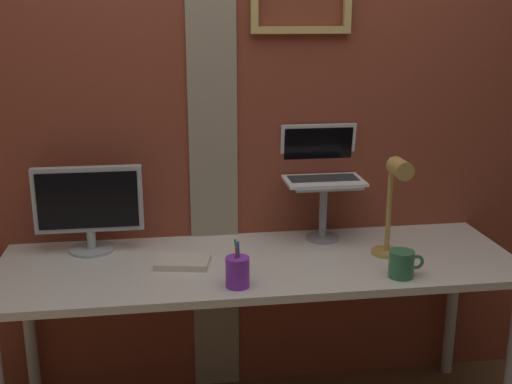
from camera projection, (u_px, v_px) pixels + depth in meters
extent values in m
cube|color=brown|center=(230.00, 103.00, 2.67)|extent=(3.26, 0.12, 2.59)
cube|color=gray|center=(212.00, 105.00, 2.60)|extent=(0.20, 0.01, 2.59)
cube|color=tan|center=(301.00, 30.00, 2.55)|extent=(0.41, 0.03, 0.03)
cube|color=silver|center=(260.00, 264.00, 2.47)|extent=(2.01, 0.65, 0.03)
cylinder|color=#B2B2B7|center=(512.00, 365.00, 2.45)|extent=(0.05, 0.05, 0.70)
cylinder|color=#B2B2B7|center=(30.00, 333.00, 2.69)|extent=(0.05, 0.05, 0.70)
cylinder|color=#B2B2B7|center=(452.00, 304.00, 2.95)|extent=(0.05, 0.05, 0.70)
cylinder|color=#ADB2B7|center=(92.00, 249.00, 2.57)|extent=(0.18, 0.18, 0.01)
cylinder|color=#ADB2B7|center=(91.00, 239.00, 2.56)|extent=(0.04, 0.04, 0.07)
cube|color=#ADB2B7|center=(88.00, 199.00, 2.51)|extent=(0.43, 0.04, 0.26)
cube|color=black|center=(88.00, 201.00, 2.49)|extent=(0.39, 0.00, 0.23)
cylinder|color=gray|center=(322.00, 238.00, 2.70)|extent=(0.14, 0.14, 0.01)
cylinder|color=gray|center=(323.00, 211.00, 2.67)|extent=(0.03, 0.03, 0.23)
cube|color=gray|center=(324.00, 183.00, 2.64)|extent=(0.28, 0.22, 0.01)
cube|color=white|center=(324.00, 181.00, 2.63)|extent=(0.33, 0.20, 0.01)
cube|color=#2D2D30|center=(323.00, 178.00, 2.65)|extent=(0.29, 0.11, 0.00)
cube|color=white|center=(318.00, 148.00, 2.72)|extent=(0.33, 0.04, 0.21)
cube|color=black|center=(318.00, 149.00, 2.71)|extent=(0.30, 0.03, 0.18)
cylinder|color=tan|center=(386.00, 252.00, 2.53)|extent=(0.12, 0.12, 0.02)
cylinder|color=tan|center=(389.00, 205.00, 2.48)|extent=(0.02, 0.02, 0.38)
cylinder|color=tan|center=(400.00, 168.00, 2.35)|extent=(0.07, 0.11, 0.07)
cylinder|color=purple|center=(238.00, 272.00, 2.22)|extent=(0.08, 0.08, 0.11)
cylinder|color=red|center=(236.00, 266.00, 2.21)|extent=(0.01, 0.02, 0.14)
cylinder|color=green|center=(238.00, 261.00, 2.22)|extent=(0.03, 0.02, 0.16)
cylinder|color=blue|center=(239.00, 263.00, 2.22)|extent=(0.02, 0.04, 0.15)
cylinder|color=#33724C|center=(401.00, 264.00, 2.30)|extent=(0.09, 0.09, 0.10)
torus|color=#33724C|center=(417.00, 262.00, 2.31)|extent=(0.06, 0.01, 0.06)
cube|color=silver|center=(183.00, 262.00, 2.42)|extent=(0.22, 0.18, 0.02)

